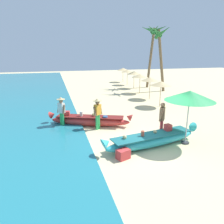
{
  "coord_description": "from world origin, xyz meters",
  "views": [
    {
      "loc": [
        -3.91,
        -7.77,
        3.97
      ],
      "look_at": [
        -1.01,
        2.63,
        0.9
      ],
      "focal_mm": 33.73,
      "sensor_mm": 36.0,
      "label": 1
    }
  ],
  "objects_px": {
    "person_vendor_assistant": "(61,110)",
    "palm_tree_tall_inland": "(159,41)",
    "patio_umbrella_large": "(190,96)",
    "cooler_box": "(123,154)",
    "boat_red_midground": "(90,120)",
    "palm_tree_leaning_seaward": "(153,37)",
    "boat_cyan_foreground": "(152,140)",
    "person_tourist_customer": "(162,118)",
    "person_vendor_hatted": "(98,112)"
  },
  "relations": [
    {
      "from": "person_vendor_assistant",
      "to": "palm_tree_tall_inland",
      "type": "xyz_separation_m",
      "value": [
        10.11,
        8.55,
        4.05
      ]
    },
    {
      "from": "person_vendor_hatted",
      "to": "person_vendor_assistant",
      "type": "distance_m",
      "value": 2.03
    },
    {
      "from": "boat_cyan_foreground",
      "to": "person_tourist_customer",
      "type": "xyz_separation_m",
      "value": [
        0.83,
        0.78,
        0.67
      ]
    },
    {
      "from": "boat_red_midground",
      "to": "patio_umbrella_large",
      "type": "bearing_deg",
      "value": -43.15
    },
    {
      "from": "person_tourist_customer",
      "to": "cooler_box",
      "type": "bearing_deg",
      "value": -147.89
    },
    {
      "from": "boat_red_midground",
      "to": "palm_tree_tall_inland",
      "type": "distance_m",
      "value": 13.19
    },
    {
      "from": "boat_cyan_foreground",
      "to": "person_vendor_hatted",
      "type": "bearing_deg",
      "value": 124.52
    },
    {
      "from": "palm_tree_tall_inland",
      "to": "cooler_box",
      "type": "height_order",
      "value": "palm_tree_tall_inland"
    },
    {
      "from": "boat_red_midground",
      "to": "person_vendor_assistant",
      "type": "relative_size",
      "value": 2.71
    },
    {
      "from": "boat_red_midground",
      "to": "cooler_box",
      "type": "xyz_separation_m",
      "value": [
        0.58,
        -4.13,
        -0.11
      ]
    },
    {
      "from": "palm_tree_tall_inland",
      "to": "patio_umbrella_large",
      "type": "bearing_deg",
      "value": -111.57
    },
    {
      "from": "patio_umbrella_large",
      "to": "cooler_box",
      "type": "height_order",
      "value": "patio_umbrella_large"
    },
    {
      "from": "palm_tree_leaning_seaward",
      "to": "boat_cyan_foreground",
      "type": "bearing_deg",
      "value": -115.39
    },
    {
      "from": "boat_red_midground",
      "to": "person_vendor_hatted",
      "type": "relative_size",
      "value": 2.68
    },
    {
      "from": "patio_umbrella_large",
      "to": "palm_tree_leaning_seaward",
      "type": "xyz_separation_m",
      "value": [
        5.52,
        15.07,
        3.43
      ]
    },
    {
      "from": "boat_cyan_foreground",
      "to": "boat_red_midground",
      "type": "height_order",
      "value": "boat_cyan_foreground"
    },
    {
      "from": "person_vendor_assistant",
      "to": "palm_tree_leaning_seaward",
      "type": "height_order",
      "value": "palm_tree_leaning_seaward"
    },
    {
      "from": "palm_tree_tall_inland",
      "to": "palm_tree_leaning_seaward",
      "type": "bearing_deg",
      "value": 76.65
    },
    {
      "from": "cooler_box",
      "to": "palm_tree_leaning_seaward",
      "type": "bearing_deg",
      "value": 40.21
    },
    {
      "from": "person_vendor_assistant",
      "to": "cooler_box",
      "type": "relative_size",
      "value": 3.38
    },
    {
      "from": "palm_tree_tall_inland",
      "to": "boat_cyan_foreground",
      "type": "bearing_deg",
      "value": -117.84
    },
    {
      "from": "boat_cyan_foreground",
      "to": "cooler_box",
      "type": "height_order",
      "value": "boat_cyan_foreground"
    },
    {
      "from": "boat_cyan_foreground",
      "to": "person_vendor_hatted",
      "type": "distance_m",
      "value": 3.36
    },
    {
      "from": "palm_tree_tall_inland",
      "to": "person_vendor_assistant",
      "type": "bearing_deg",
      "value": -139.79
    },
    {
      "from": "boat_cyan_foreground",
      "to": "boat_red_midground",
      "type": "relative_size",
      "value": 1.06
    },
    {
      "from": "person_vendor_assistant",
      "to": "palm_tree_tall_inland",
      "type": "relative_size",
      "value": 0.26
    },
    {
      "from": "patio_umbrella_large",
      "to": "palm_tree_leaning_seaward",
      "type": "relative_size",
      "value": 0.35
    },
    {
      "from": "palm_tree_leaning_seaward",
      "to": "cooler_box",
      "type": "relative_size",
      "value": 13.92
    },
    {
      "from": "boat_cyan_foreground",
      "to": "patio_umbrella_large",
      "type": "distance_m",
      "value": 2.45
    },
    {
      "from": "person_vendor_assistant",
      "to": "person_vendor_hatted",
      "type": "bearing_deg",
      "value": -27.16
    },
    {
      "from": "cooler_box",
      "to": "boat_cyan_foreground",
      "type": "bearing_deg",
      "value": 4.03
    },
    {
      "from": "boat_red_midground",
      "to": "palm_tree_leaning_seaward",
      "type": "bearing_deg",
      "value": 51.25
    },
    {
      "from": "boat_cyan_foreground",
      "to": "palm_tree_tall_inland",
      "type": "distance_m",
      "value": 14.57
    },
    {
      "from": "boat_red_midground",
      "to": "palm_tree_leaning_seaward",
      "type": "distance_m",
      "value": 15.73
    },
    {
      "from": "person_tourist_customer",
      "to": "palm_tree_tall_inland",
      "type": "distance_m",
      "value": 13.33
    },
    {
      "from": "boat_cyan_foreground",
      "to": "palm_tree_tall_inland",
      "type": "xyz_separation_m",
      "value": [
        6.44,
        12.19,
        4.72
      ]
    },
    {
      "from": "person_vendor_hatted",
      "to": "person_tourist_customer",
      "type": "xyz_separation_m",
      "value": [
        2.7,
        -1.93,
        0.0
      ]
    },
    {
      "from": "person_vendor_hatted",
      "to": "palm_tree_leaning_seaward",
      "type": "distance_m",
      "value": 15.86
    },
    {
      "from": "palm_tree_leaning_seaward",
      "to": "boat_red_midground",
      "type": "bearing_deg",
      "value": -128.75
    },
    {
      "from": "person_tourist_customer",
      "to": "person_vendor_assistant",
      "type": "xyz_separation_m",
      "value": [
        -4.51,
        2.85,
        -0.01
      ]
    },
    {
      "from": "person_tourist_customer",
      "to": "boat_cyan_foreground",
      "type": "bearing_deg",
      "value": -136.7
    },
    {
      "from": "person_vendor_hatted",
      "to": "palm_tree_leaning_seaward",
      "type": "xyz_separation_m",
      "value": [
        8.96,
        12.24,
        4.63
      ]
    },
    {
      "from": "person_tourist_customer",
      "to": "cooler_box",
      "type": "xyz_separation_m",
      "value": [
        -2.43,
        -1.52,
        -0.79
      ]
    },
    {
      "from": "boat_cyan_foreground",
      "to": "person_vendor_assistant",
      "type": "distance_m",
      "value": 5.21
    },
    {
      "from": "person_vendor_assistant",
      "to": "patio_umbrella_large",
      "type": "xyz_separation_m",
      "value": [
        5.25,
        -3.76,
        1.21
      ]
    },
    {
      "from": "patio_umbrella_large",
      "to": "cooler_box",
      "type": "distance_m",
      "value": 3.79
    },
    {
      "from": "patio_umbrella_large",
      "to": "person_tourist_customer",
      "type": "bearing_deg",
      "value": 129.18
    },
    {
      "from": "person_vendor_hatted",
      "to": "patio_umbrella_large",
      "type": "distance_m",
      "value": 4.61
    },
    {
      "from": "person_vendor_assistant",
      "to": "palm_tree_leaning_seaward",
      "type": "distance_m",
      "value": 16.29
    },
    {
      "from": "person_vendor_hatted",
      "to": "palm_tree_leaning_seaward",
      "type": "relative_size",
      "value": 0.25
    }
  ]
}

